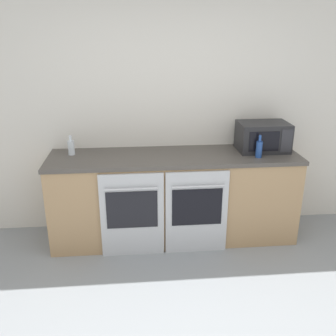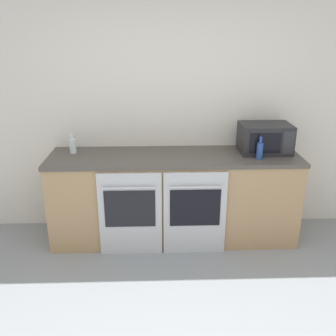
# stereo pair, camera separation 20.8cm
# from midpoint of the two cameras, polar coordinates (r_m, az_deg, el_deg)

# --- Properties ---
(wall_back) EXTENTS (10.00, 0.06, 2.60)m
(wall_back) POSITION_cam_midpoint_polar(r_m,az_deg,el_deg) (4.04, -1.05, 8.58)
(wall_back) COLOR silver
(wall_back) RESTS_ON ground_plane
(counter_back) EXTENTS (2.55, 0.67, 0.93)m
(counter_back) POSITION_cam_midpoint_polar(r_m,az_deg,el_deg) (3.96, -0.59, -4.38)
(counter_back) COLOR tan
(counter_back) RESTS_ON ground_plane
(oven_left) EXTENTS (0.61, 0.06, 0.87)m
(oven_left) POSITION_cam_midpoint_polar(r_m,az_deg,el_deg) (3.66, -7.11, -7.13)
(oven_left) COLOR #B7BABF
(oven_left) RESTS_ON ground_plane
(oven_right) EXTENTS (0.61, 0.06, 0.87)m
(oven_right) POSITION_cam_midpoint_polar(r_m,az_deg,el_deg) (3.69, 2.76, -6.76)
(oven_right) COLOR #B7BABF
(oven_right) RESTS_ON ground_plane
(microwave) EXTENTS (0.51, 0.36, 0.30)m
(microwave) POSITION_cam_midpoint_polar(r_m,az_deg,el_deg) (4.00, 12.82, 4.67)
(microwave) COLOR #232326
(microwave) RESTS_ON counter_back
(bottle_clear) EXTENTS (0.07, 0.07, 0.20)m
(bottle_clear) POSITION_cam_midpoint_polar(r_m,az_deg,el_deg) (3.93, -16.02, 3.06)
(bottle_clear) COLOR silver
(bottle_clear) RESTS_ON counter_back
(bottle_blue) EXTENTS (0.06, 0.06, 0.23)m
(bottle_blue) POSITION_cam_midpoint_polar(r_m,az_deg,el_deg) (3.78, 12.19, 2.87)
(bottle_blue) COLOR #234793
(bottle_blue) RESTS_ON counter_back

